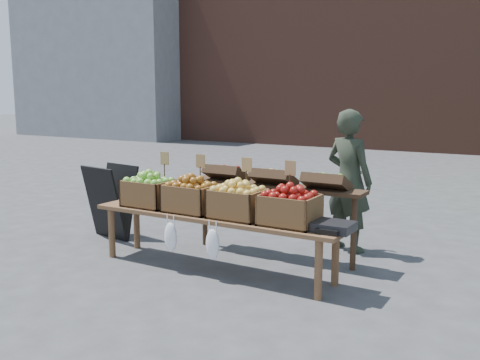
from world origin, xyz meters
The scene contains 11 objects.
ground centered at (0.00, 0.00, 0.00)m, with size 80.00×80.00×0.00m, color #454548.
grey_building centered at (-14.00, 13.00, 3.50)m, with size 8.00×3.00×7.00m, color slate.
vendor centered at (0.77, 1.86, 0.80)m, with size 0.58×0.38×1.59m, color #283023.
chalkboard_sign centered at (-1.90, 0.88, 0.46)m, with size 0.60×0.33×0.91m, color black, non-canonical shape.
back_table centered at (0.17, 1.21, 0.52)m, with size 2.10×0.44×1.04m, color #382516, non-canonical shape.
display_bench centered at (-0.12, 0.49, 0.28)m, with size 2.70×0.56×0.57m, color brown, non-canonical shape.
crate_golden_apples centered at (-0.95, 0.49, 0.71)m, with size 0.50×0.40×0.28m, color #60A035, non-canonical shape.
crate_russet_pears centered at (-0.40, 0.49, 0.71)m, with size 0.50×0.40×0.28m, color #AE6618, non-canonical shape.
crate_red_apples centered at (0.15, 0.49, 0.71)m, with size 0.50×0.40×0.28m, color gold, non-canonical shape.
crate_green_apples centered at (0.70, 0.49, 0.71)m, with size 0.50×0.40×0.28m, color maroon, non-canonical shape.
weighing_scale centered at (1.13, 0.49, 0.61)m, with size 0.34×0.30×0.08m, color black.
Camera 1 is at (2.75, -3.82, 1.74)m, focal length 40.00 mm.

